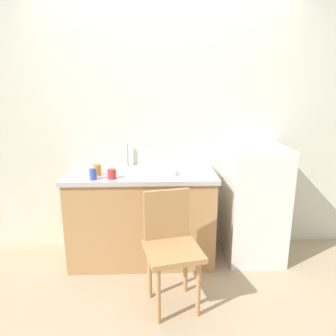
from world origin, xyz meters
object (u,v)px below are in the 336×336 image
Objects in this scene: refrigerator at (254,203)px; dish_tray at (159,171)px; cup_red at (112,174)px; chair at (171,244)px; cup_orange at (97,170)px; cup_blue at (93,174)px.

refrigerator is 3.99× the size of dish_tray.
cup_red is at bearing -162.47° from dish_tray.
dish_tray is at bearing -174.59° from refrigerator.
refrigerator is at bearing 9.27° from cup_red.
chair is at bearing -82.63° from dish_tray.
cup_orange is at bearing -177.46° from dish_tray.
cup_red is (-0.41, -0.13, 0.02)m from dish_tray.
dish_tray is 0.56m from cup_orange.
cup_orange reaches higher than chair.
chair is at bearing -43.63° from cup_red.
refrigerator is 13.31× the size of cup_red.
cup_blue is (-0.01, -0.13, -0.00)m from cup_orange.
refrigerator is at bearing 9.06° from cup_blue.
refrigerator is 1.09m from chair.
cup_blue is at bearing -165.22° from dish_tray.
chair is 10.60× the size of cup_red.
chair is (-0.84, -0.69, -0.06)m from refrigerator.
dish_tray is 3.33× the size of cup_red.
refrigerator is at bearing 5.41° from dish_tray.
cup_blue is 1.16× the size of cup_red.
cup_blue is at bearing -95.97° from cup_orange.
cup_orange is at bearing -175.67° from refrigerator.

